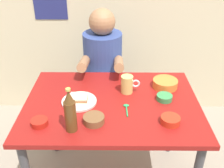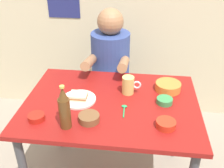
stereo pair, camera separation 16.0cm
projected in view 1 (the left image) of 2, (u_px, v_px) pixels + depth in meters
dining_table at (112, 113)px, 1.72m from camera, size 1.10×0.80×0.74m
stool at (104, 98)px, 2.42m from camera, size 0.34×0.34×0.45m
person_seated at (103, 57)px, 2.20m from camera, size 0.33×0.56×0.72m
plate_orange at (79, 101)px, 1.66m from camera, size 0.22×0.22×0.01m
sandwich at (79, 98)px, 1.65m from camera, size 0.11×0.09×0.04m
beer_mug at (127, 84)px, 1.74m from camera, size 0.13×0.08×0.12m
beer_bottle at (70, 112)px, 1.38m from camera, size 0.06×0.06×0.26m
sambal_bowl_red at (39, 122)px, 1.46m from camera, size 0.10×0.10×0.03m
soup_bowl_orange at (165, 83)px, 1.82m from camera, size 0.17×0.17×0.05m
sauce_bowl_chili at (170, 120)px, 1.48m from camera, size 0.11×0.11×0.04m
dip_bowl_green at (164, 97)px, 1.68m from camera, size 0.10×0.10×0.03m
condiment_bowl_brown at (94, 119)px, 1.48m from camera, size 0.12×0.12×0.04m
spoon at (126, 108)px, 1.61m from camera, size 0.04×0.12×0.01m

